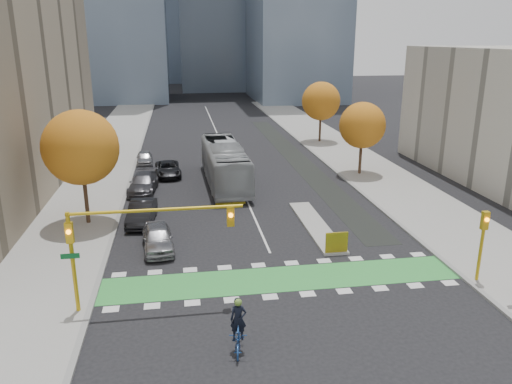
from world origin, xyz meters
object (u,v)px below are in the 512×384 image
object	(u,v)px
hazard_board	(337,242)
parked_car_e	(145,158)
traffic_signal_east	(483,236)
parked_car_d	(168,169)
tree_east_far	(321,101)
bus	(225,164)
parked_car_a	(158,238)
cyclist	(238,333)
tree_west	(81,148)
traffic_signal_west	(127,233)
parked_car_b	(142,212)
parked_car_c	(143,183)
tree_east_near	(362,125)

from	to	relation	value
hazard_board	parked_car_e	xyz separation A→B (m)	(-13.00, 25.22, -0.10)
traffic_signal_east	parked_car_d	size ratio (longest dim) A/B	0.82
hazard_board	tree_east_far	size ratio (longest dim) A/B	0.18
bus	parked_car_a	distance (m)	15.37
parked_car_e	traffic_signal_east	bearing A→B (deg)	-60.09
cyclist	bus	bearing A→B (deg)	93.94
hazard_board	tree_west	world-z (taller)	tree_west
tree_east_far	traffic_signal_east	distance (m)	38.64
cyclist	parked_car_e	size ratio (longest dim) A/B	0.60
tree_west	traffic_signal_west	size ratio (longest dim) A/B	0.96
traffic_signal_west	parked_car_d	world-z (taller)	traffic_signal_west
tree_east_far	tree_west	bearing A→B (deg)	-133.30
parked_car_b	traffic_signal_west	bearing A→B (deg)	-83.62
hazard_board	parked_car_c	world-z (taller)	parked_car_c
tree_west	parked_car_a	world-z (taller)	tree_west
cyclist	parked_car_c	distance (m)	24.71
parked_car_b	parked_car_c	world-z (taller)	parked_car_b
tree_west	parked_car_c	bearing A→B (deg)	65.01
traffic_signal_east	bus	size ratio (longest dim) A/B	0.30
tree_east_far	parked_car_c	xyz separation A→B (m)	(-21.04, -18.58, -4.45)
bus	parked_car_b	size ratio (longest dim) A/B	2.80
traffic_signal_west	cyclist	xyz separation A→B (m)	(4.77, -4.19, -3.21)
tree_west	tree_east_far	bearing A→B (deg)	46.70
traffic_signal_west	bus	xyz separation A→B (m)	(6.63, 21.45, -2.15)
cyclist	parked_car_e	bearing A→B (deg)	107.80
tree_east_far	bus	world-z (taller)	tree_east_far
hazard_board	tree_east_far	world-z (taller)	tree_east_far
bus	hazard_board	bearing A→B (deg)	-73.94
traffic_signal_west	traffic_signal_east	bearing A→B (deg)	0.01
tree_east_near	traffic_signal_east	world-z (taller)	tree_east_near
tree_west	parked_car_e	distance (m)	18.34
hazard_board	parked_car_b	xyz separation A→B (m)	(-12.19, 7.47, -0.00)
hazard_board	bus	distance (m)	17.59
tree_west	parked_car_c	size ratio (longest dim) A/B	1.52
hazard_board	traffic_signal_west	xyz separation A→B (m)	(-11.93, -4.71, 3.23)
tree_east_far	parked_car_d	world-z (taller)	tree_east_far
tree_east_near	traffic_signal_east	distance (m)	22.66
parked_car_a	traffic_signal_west	bearing A→B (deg)	-103.42
tree_east_near	hazard_board	bearing A→B (deg)	-114.20
traffic_signal_west	tree_east_near	bearing A→B (deg)	48.48
tree_east_far	traffic_signal_west	bearing A→B (deg)	-117.95
traffic_signal_east	parked_car_d	world-z (taller)	traffic_signal_east
hazard_board	parked_car_c	size ratio (longest dim) A/B	0.26
tree_east_near	parked_car_b	distance (m)	23.04
traffic_signal_east	tree_east_near	bearing A→B (deg)	86.19
hazard_board	cyclist	size ratio (longest dim) A/B	0.57
tree_east_near	cyclist	world-z (taller)	tree_east_near
traffic_signal_east	parked_car_c	world-z (taller)	traffic_signal_east
cyclist	parked_car_b	world-z (taller)	cyclist
hazard_board	tree_east_far	xyz separation A→B (m)	(8.50, 33.80, 4.44)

